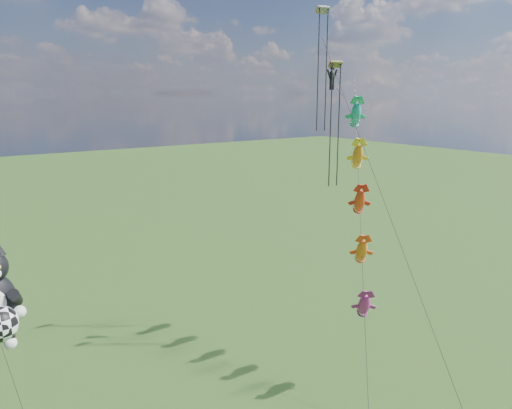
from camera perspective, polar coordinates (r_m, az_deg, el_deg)
fish_windsock_rig at (r=34.90m, az=11.76°, el=0.28°), size 10.36×12.30×20.49m
parafoil_rig at (r=36.54m, az=8.91°, el=13.56°), size 4.06×17.29×24.95m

